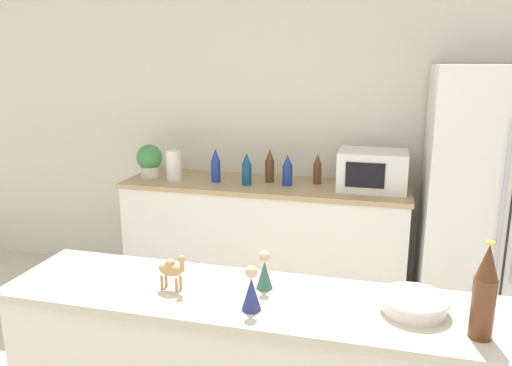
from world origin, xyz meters
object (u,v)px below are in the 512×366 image
object	(u,v)px
paper_towel_roll	(174,165)
back_bottle_0	(247,169)
microwave	(372,170)
fruit_bowl	(414,303)
camel_figurine	(172,269)
back_bottle_4	(317,169)
back_bottle_3	(216,166)
wise_man_figurine_crimson	(251,291)
back_bottle_1	(287,170)
back_bottle_2	(270,166)
refrigerator	(498,203)
wine_bottle	(485,293)
wise_man_figurine_blue	(264,272)
potted_plant	(149,160)

from	to	relation	value
paper_towel_roll	back_bottle_0	distance (m)	0.59
microwave	fruit_bowl	size ratio (longest dim) A/B	1.99
camel_figurine	back_bottle_4	bearing A→B (deg)	81.90
back_bottle_0	back_bottle_3	bearing A→B (deg)	172.37
paper_towel_roll	back_bottle_4	bearing A→B (deg)	8.06
wise_man_figurine_crimson	fruit_bowl	bearing A→B (deg)	13.36
microwave	back_bottle_4	size ratio (longest dim) A/B	2.02
back_bottle_1	back_bottle_2	distance (m)	0.17
fruit_bowl	back_bottle_3	bearing A→B (deg)	126.86
refrigerator	microwave	distance (m)	0.85
back_bottle_1	paper_towel_roll	bearing A→B (deg)	-177.17
wine_bottle	wise_man_figurine_blue	size ratio (longest dim) A/B	2.12
refrigerator	paper_towel_roll	bearing A→B (deg)	-179.91
back_bottle_1	wise_man_figurine_crimson	distance (m)	2.00
wise_man_figurine_crimson	paper_towel_roll	bearing A→B (deg)	120.63
back_bottle_2	back_bottle_4	bearing A→B (deg)	6.09
microwave	back_bottle_4	bearing A→B (deg)	170.71
back_bottle_1	wise_man_figurine_blue	xyz separation A→B (m)	(0.26, -1.80, -0.00)
paper_towel_roll	camel_figurine	size ratio (longest dim) A/B	1.56
back_bottle_1	wise_man_figurine_crimson	world-z (taller)	back_bottle_1
fruit_bowl	wise_man_figurine_crimson	size ratio (longest dim) A/B	1.44
back_bottle_3	wine_bottle	world-z (taller)	wine_bottle
fruit_bowl	back_bottle_2	bearing A→B (deg)	116.75
microwave	wine_bottle	world-z (taller)	wine_bottle
back_bottle_0	wise_man_figurine_blue	xyz separation A→B (m)	(0.56, -1.74, -0.01)
refrigerator	wine_bottle	bearing A→B (deg)	-102.39
microwave	fruit_bowl	distance (m)	1.90
paper_towel_roll	back_bottle_4	xyz separation A→B (m)	(1.09, 0.15, -0.00)
back_bottle_2	wise_man_figurine_blue	world-z (taller)	back_bottle_2
refrigerator	potted_plant	xyz separation A→B (m)	(-2.55, 0.03, 0.16)
microwave	back_bottle_3	world-z (taller)	microwave
back_bottle_3	camel_figurine	world-z (taller)	back_bottle_3
refrigerator	fruit_bowl	size ratio (longest dim) A/B	7.48
back_bottle_0	wine_bottle	xyz separation A→B (m)	(1.31, -1.91, 0.08)
fruit_bowl	back_bottle_1	bearing A→B (deg)	113.82
back_bottle_4	wise_man_figurine_crimson	distance (m)	2.09
potted_plant	wise_man_figurine_blue	size ratio (longest dim) A/B	1.70
wine_bottle	back_bottle_3	bearing A→B (deg)	128.80
back_bottle_3	camel_figurine	distance (m)	1.93
wise_man_figurine_crimson	camel_figurine	bearing A→B (deg)	166.51
back_bottle_3	refrigerator	bearing A→B (deg)	-0.46
paper_towel_roll	back_bottle_3	world-z (taller)	back_bottle_3
back_bottle_1	wine_bottle	bearing A→B (deg)	-62.78
potted_plant	paper_towel_roll	bearing A→B (deg)	-9.86
back_bottle_4	wise_man_figurine_crimson	bearing A→B (deg)	-88.56
back_bottle_4	paper_towel_roll	bearing A→B (deg)	-171.94
paper_towel_roll	back_bottle_3	size ratio (longest dim) A/B	0.87
paper_towel_roll	back_bottle_0	size ratio (longest dim) A/B	0.91
paper_towel_roll	back_bottle_1	world-z (taller)	back_bottle_1
paper_towel_roll	back_bottle_1	xyz separation A→B (m)	(0.89, 0.04, -0.00)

